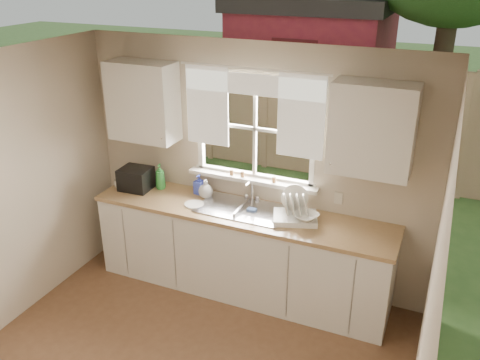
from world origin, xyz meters
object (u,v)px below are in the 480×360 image
at_px(soap_bottle_a, 160,177).
at_px(black_appliance, 136,179).
at_px(dish_rack, 295,213).
at_px(cup, 120,184).

xyz_separation_m(soap_bottle_a, black_appliance, (-0.23, -0.11, -0.02)).
xyz_separation_m(dish_rack, cup, (-1.94, -0.06, -0.03)).
xyz_separation_m(dish_rack, soap_bottle_a, (-1.54, 0.11, 0.06)).
height_order(dish_rack, black_appliance, dish_rack).
bearing_deg(dish_rack, cup, -178.22).
bearing_deg(soap_bottle_a, cup, -169.10).
distance_m(dish_rack, black_appliance, 1.78).
xyz_separation_m(cup, black_appliance, (0.17, 0.06, 0.07)).
bearing_deg(black_appliance, cup, -163.13).
height_order(soap_bottle_a, cup, soap_bottle_a).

